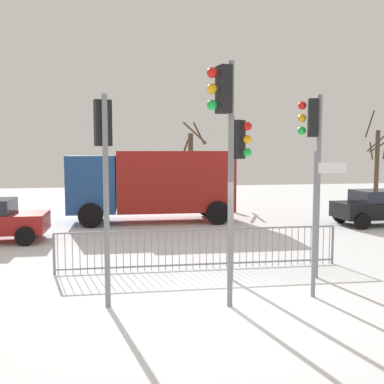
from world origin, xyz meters
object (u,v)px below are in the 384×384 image
car_black_trailing (380,207)px  traffic_light_foreground_left (237,161)px  traffic_light_foreground_right (225,129)px  delivery_truck (153,182)px  bare_tree_left (190,163)px  traffic_light_mid_right (104,152)px  bare_tree_right (377,162)px  direction_sign_post (317,216)px  traffic_light_rear_right (313,145)px

car_black_trailing → traffic_light_foreground_left: bearing=-141.0°
traffic_light_foreground_right → delivery_truck: traffic_light_foreground_right is taller
traffic_light_foreground_left → bare_tree_left: (1.85, 16.95, -0.52)m
traffic_light_foreground_right → traffic_light_mid_right: bearing=63.5°
traffic_light_foreground_left → bare_tree_right: (12.13, 13.22, -0.44)m
bare_tree_right → traffic_light_foreground_left: bearing=-132.5°
traffic_light_mid_right → traffic_light_foreground_right: size_ratio=0.87×
bare_tree_right → bare_tree_left: bearing=160.1°
traffic_light_foreground_right → direction_sign_post: bearing=-94.8°
traffic_light_mid_right → bare_tree_right: bare_tree_right is taller
bare_tree_right → traffic_light_rear_right: bearing=-127.7°
car_black_trailing → bare_tree_left: bare_tree_left is taller
direction_sign_post → bare_tree_left: bearing=80.6°
direction_sign_post → bare_tree_left: (0.50, 18.37, 0.62)m
direction_sign_post → traffic_light_mid_right: bearing=168.5°
direction_sign_post → traffic_light_foreground_right: bearing=180.0°
traffic_light_foreground_right → car_black_trailing: size_ratio=1.27×
direction_sign_post → traffic_light_rear_right: bearing=61.7°
traffic_light_rear_right → direction_sign_post: bearing=179.6°
bare_tree_right → traffic_light_mid_right: bearing=-136.6°
traffic_light_foreground_right → traffic_light_foreground_left: 1.98m
traffic_light_foreground_right → bare_tree_right: bearing=-53.5°
traffic_light_rear_right → traffic_light_foreground_left: 1.90m
traffic_light_foreground_left → direction_sign_post: size_ratio=1.26×
delivery_truck → bare_tree_left: (3.00, 7.73, 0.62)m
traffic_light_foreground_right → bare_tree_left: bearing=-20.6°
traffic_light_mid_right → bare_tree_right: 20.92m
car_black_trailing → direction_sign_post: bearing=-130.3°
traffic_light_mid_right → traffic_light_foreground_right: traffic_light_foreground_right is taller
direction_sign_post → car_black_trailing: direction_sign_post is taller
traffic_light_rear_right → direction_sign_post: traffic_light_rear_right is taller
traffic_light_mid_right → traffic_light_foreground_left: traffic_light_mid_right is taller
traffic_light_mid_right → car_black_trailing: bearing=21.0°
direction_sign_post → delivery_truck: direction_sign_post is taller
direction_sign_post → bare_tree_right: bare_tree_right is taller
traffic_light_rear_right → bare_tree_right: 16.80m
traffic_light_foreground_right → car_black_trailing: traffic_light_foreground_right is taller
traffic_light_mid_right → car_black_trailing: traffic_light_mid_right is taller
traffic_light_mid_right → traffic_light_foreground_left: bearing=6.5°
delivery_truck → bare_tree_right: size_ratio=1.30×
traffic_light_rear_right → bare_tree_left: bearing=20.1°
traffic_light_rear_right → bare_tree_left: size_ratio=0.92×
direction_sign_post → traffic_light_foreground_left: bearing=125.7°
traffic_light_foreground_left → bare_tree_left: bearing=-139.7°
traffic_light_rear_right → delivery_truck: (-3.01, 9.28, -1.52)m
traffic_light_foreground_right → traffic_light_foreground_left: size_ratio=1.23×
traffic_light_mid_right → traffic_light_foreground_right: 2.42m
traffic_light_mid_right → delivery_truck: size_ratio=0.59×
traffic_light_foreground_left → traffic_light_mid_right: bearing=-23.0°
bare_tree_left → bare_tree_right: 10.94m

